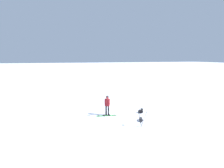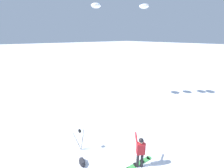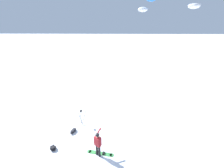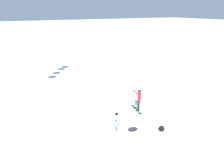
% 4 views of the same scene
% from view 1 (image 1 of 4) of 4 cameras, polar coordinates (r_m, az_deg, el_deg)
% --- Properties ---
extents(ground_plane, '(300.00, 300.00, 0.00)m').
position_cam_1_polar(ground_plane, '(14.38, 1.45, -10.93)').
color(ground_plane, white).
extents(snowboarder, '(0.48, 0.78, 1.78)m').
position_cam_1_polar(snowboarder, '(14.02, -1.70, -6.84)').
color(snowboarder, black).
rests_on(snowboarder, ground_plane).
extents(snowboard, '(1.76, 0.50, 0.10)m').
position_cam_1_polar(snowboard, '(14.20, -1.95, -11.10)').
color(snowboard, '#3F994C').
rests_on(snowboard, ground_plane).
extents(gear_bag_large, '(0.47, 0.73, 0.25)m').
position_cam_1_polar(gear_bag_large, '(13.29, 10.21, -12.23)').
color(gear_bag_large, black).
rests_on(gear_bag_large, ground_plane).
extents(camera_tripod, '(0.70, 0.55, 1.38)m').
position_cam_1_polar(camera_tripod, '(11.99, 10.45, -10.33)').
color(camera_tripod, '#262628').
rests_on(camera_tripod, ground_plane).
extents(gear_bag_small, '(0.62, 0.62, 0.26)m').
position_cam_1_polar(gear_bag_small, '(15.09, 10.10, -9.54)').
color(gear_bag_small, black).
rests_on(gear_bag_small, ground_plane).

